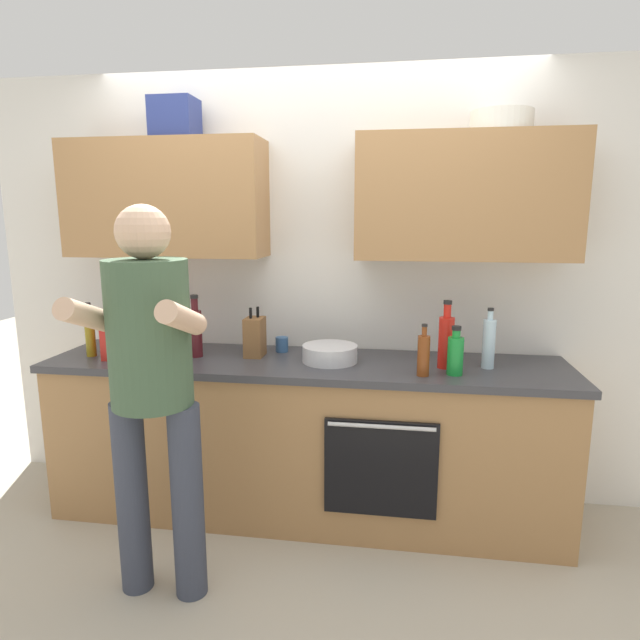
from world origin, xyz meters
name	(u,v)px	position (x,y,z in m)	size (l,w,h in m)	color
ground_plane	(305,511)	(0.00, 0.00, 0.00)	(12.00, 12.00, 0.00)	#B2A893
back_wall_unit	(313,249)	(0.00, 0.27, 1.49)	(4.00, 0.38, 2.50)	silver
counter	(305,438)	(0.00, 0.00, 0.45)	(2.84, 0.67, 0.90)	#A37547
person_standing	(151,375)	(-0.52, -0.75, 1.02)	(0.49, 0.45, 1.73)	#383D4C
bottle_water	(489,343)	(0.97, 0.01, 1.04)	(0.07, 0.07, 0.32)	silver
bottle_oil	(90,333)	(-1.21, -0.08, 1.04)	(0.05, 0.05, 0.31)	olive
bottle_wine	(195,331)	(-0.62, 0.00, 1.05)	(0.07, 0.07, 0.35)	#471419
bottle_vinegar	(423,355)	(0.63, -0.18, 1.01)	(0.06, 0.06, 0.26)	brown
bottle_hotsauce	(446,340)	(0.75, -0.02, 1.05)	(0.08, 0.08, 0.36)	red
bottle_soda	(455,354)	(0.79, -0.14, 1.00)	(0.08, 0.08, 0.25)	#198C33
cup_stoneware	(171,347)	(-0.78, 0.01, 0.95)	(0.08, 0.08, 0.09)	slate
cup_tea	(282,344)	(-0.17, 0.18, 0.94)	(0.07, 0.07, 0.09)	#33598C
mixing_bowl	(330,353)	(0.14, 0.01, 0.95)	(0.30, 0.30, 0.09)	silver
knife_block	(255,337)	(-0.29, 0.06, 1.01)	(0.10, 0.14, 0.28)	brown
grocery_bag_crisps	(125,336)	(-1.01, -0.06, 1.02)	(0.21, 0.20, 0.24)	red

